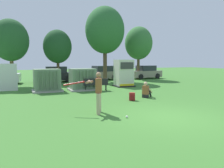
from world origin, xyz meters
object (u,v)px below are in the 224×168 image
object	(u,v)px
transformer_west	(47,81)
batter	(97,90)
backpack	(132,97)
transformer_mid_west	(82,80)
parked_car_right_of_center	(102,73)
sports_ball	(127,117)
parked_car_rightmost	(145,72)
generator_enclosure	(124,73)
seated_spectator	(146,91)
parked_car_left_of_center	(55,75)
park_bench	(96,84)

from	to	relation	value
transformer_west	batter	distance (m)	7.51
backpack	transformer_mid_west	bearing A→B (deg)	104.87
parked_car_right_of_center	transformer_mid_west	bearing A→B (deg)	-120.61
sports_ball	parked_car_right_of_center	distance (m)	16.46
backpack	parked_car_rightmost	distance (m)	14.76
generator_enclosure	parked_car_rightmost	distance (m)	8.68
transformer_west	sports_ball	size ratio (longest dim) A/B	23.33
batter	parked_car_rightmost	distance (m)	17.91
transformer_west	transformer_mid_west	size ratio (longest dim) A/B	1.00
parked_car_right_of_center	seated_spectator	bearing A→B (deg)	-98.24
backpack	parked_car_right_of_center	bearing A→B (deg)	76.55
batter	parked_car_left_of_center	size ratio (longest dim) A/B	0.40
transformer_west	parked_car_rightmost	xyz separation A→B (m)	(12.51, 6.48, -0.04)
parked_car_rightmost	batter	bearing A→B (deg)	-129.15
transformer_mid_west	batter	distance (m)	7.22
transformer_mid_west	seated_spectator	world-z (taller)	transformer_mid_west
parked_car_rightmost	park_bench	bearing A→B (deg)	-140.15
transformer_mid_west	parked_car_right_of_center	size ratio (longest dim) A/B	0.48
batter	parked_car_rightmost	world-z (taller)	batter
transformer_west	parked_car_right_of_center	bearing A→B (deg)	45.76
seated_spectator	backpack	distance (m)	1.38
parked_car_right_of_center	backpack	bearing A→B (deg)	-103.45
generator_enclosure	batter	bearing A→B (deg)	-123.69
seated_spectator	batter	bearing A→B (deg)	-148.87
transformer_west	sports_ball	xyz separation A→B (m)	(2.01, -8.54, -0.74)
park_bench	parked_car_rightmost	distance (m)	12.02
park_bench	sports_ball	xyz separation A→B (m)	(-1.28, -7.32, -0.49)
generator_enclosure	sports_ball	distance (m)	9.97
generator_enclosure	parked_car_rightmost	bearing A→B (deg)	44.99
backpack	parked_car_left_of_center	xyz separation A→B (m)	(-2.37, 12.26, 0.54)
parked_car_rightmost	backpack	bearing A→B (deg)	-125.58
backpack	batter	bearing A→B (deg)	-145.25
generator_enclosure	parked_car_right_of_center	size ratio (longest dim) A/B	0.52
generator_enclosure	parked_car_left_of_center	bearing A→B (deg)	127.05
park_bench	backpack	size ratio (longest dim) A/B	4.19
park_bench	parked_car_right_of_center	xyz separation A→B (m)	(3.67, 8.37, 0.22)
batter	seated_spectator	size ratio (longest dim) A/B	1.81
sports_ball	seated_spectator	size ratio (longest dim) A/B	0.09
parked_car_right_of_center	parked_car_rightmost	bearing A→B (deg)	-6.85
backpack	parked_car_rightmost	bearing A→B (deg)	54.42
sports_ball	parked_car_left_of_center	xyz separation A→B (m)	(-0.45, 15.28, 0.71)
transformer_west	parked_car_rightmost	bearing A→B (deg)	27.38
transformer_mid_west	transformer_west	bearing A→B (deg)	173.06
batter	parked_car_left_of_center	distance (m)	14.15
transformer_west	parked_car_right_of_center	distance (m)	9.98
transformer_mid_west	parked_car_right_of_center	xyz separation A→B (m)	(4.41, 7.46, -0.04)
transformer_mid_west	sports_ball	size ratio (longest dim) A/B	23.33
seated_spectator	parked_car_right_of_center	world-z (taller)	parked_car_right_of_center
batter	parked_car_rightmost	bearing A→B (deg)	50.85
backpack	parked_car_left_of_center	size ratio (longest dim) A/B	0.10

